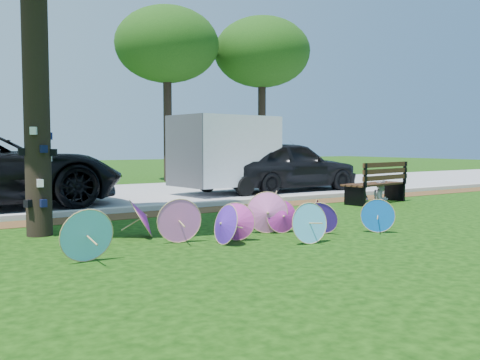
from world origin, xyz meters
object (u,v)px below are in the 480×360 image
object	(u,v)px
cargo_trailer	(225,151)
park_bench	(374,183)
person_left	(363,185)
parasol_pile	(242,218)
dark_pickup	(288,166)
person_right	(382,180)

from	to	relation	value
cargo_trailer	park_bench	size ratio (longest dim) A/B	1.48
person_left	cargo_trailer	bearing A→B (deg)	97.83
parasol_pile	person_left	distance (m)	6.30
dark_pickup	cargo_trailer	world-z (taller)	cargo_trailer
dark_pickup	person_left	size ratio (longest dim) A/B	4.92
parasol_pile	park_bench	xyz separation A→B (m)	(6.03, 2.68, 0.20)
dark_pickup	person_left	bearing A→B (deg)	171.42
person_left	person_right	xyz separation A→B (m)	(0.70, 0.00, 0.11)
parasol_pile	person_right	size ratio (longest dim) A/B	4.68
parasol_pile	park_bench	world-z (taller)	park_bench
parasol_pile	person_right	bearing A→B (deg)	23.14
parasol_pile	person_left	bearing A→B (deg)	25.65
cargo_trailer	park_bench	xyz separation A→B (m)	(2.12, -4.34, -0.84)
cargo_trailer	person_right	world-z (taller)	cargo_trailer
parasol_pile	dark_pickup	distance (m)	9.35
parasol_pile	cargo_trailer	distance (m)	8.09
person_right	cargo_trailer	bearing A→B (deg)	107.58
park_bench	dark_pickup	bearing A→B (deg)	76.78
dark_pickup	park_bench	xyz separation A→B (m)	(-0.29, -4.20, -0.31)
parasol_pile	person_right	xyz separation A→B (m)	(6.38, 2.73, 0.27)
person_left	park_bench	bearing A→B (deg)	-22.74
parasol_pile	person_left	world-z (taller)	person_left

